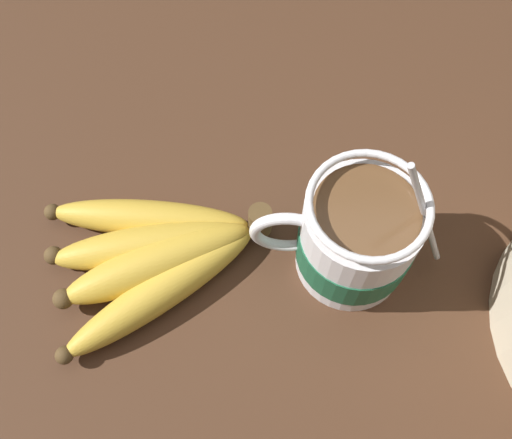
# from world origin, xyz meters

# --- Properties ---
(table) EXTENTS (1.21, 1.21, 0.03)m
(table) POSITION_xyz_m (0.00, 0.00, 0.02)
(table) COLOR #422819
(table) RESTS_ON ground
(coffee_mug) EXTENTS (0.16, 0.09, 0.16)m
(coffee_mug) POSITION_xyz_m (-0.04, -0.00, 0.08)
(coffee_mug) COLOR silver
(coffee_mug) RESTS_ON table
(banana_bunch) EXTENTS (0.20, 0.15, 0.04)m
(banana_bunch) POSITION_xyz_m (0.12, 0.01, 0.05)
(banana_bunch) COLOR #4C381E
(banana_bunch) RESTS_ON table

